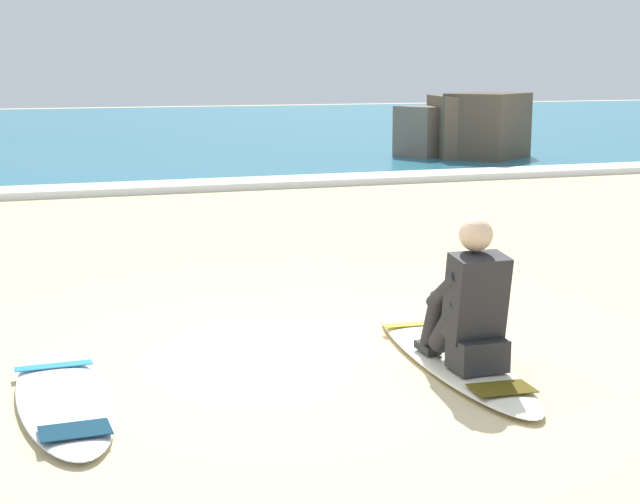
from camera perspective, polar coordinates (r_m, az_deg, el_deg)
ground_plane at (r=6.45m, az=-1.63°, el=-6.51°), size 80.00×80.00×0.00m
sea at (r=28.87m, az=-15.52°, el=6.82°), size 80.00×28.00×0.10m
breaking_foam at (r=15.27m, az=-12.06°, el=3.65°), size 80.00×0.90×0.11m
surfboard_main at (r=6.53m, az=7.68°, el=-6.07°), size 0.71×2.50×0.08m
surfer_seated at (r=6.14m, az=8.79°, el=-3.31°), size 0.37×0.70×0.95m
surfboard_spare_near at (r=5.86m, az=-14.86°, el=-8.35°), size 0.56×1.96×0.08m
rock_outcrop_distant at (r=19.89m, az=8.64°, el=7.14°), size 2.64×2.43×1.38m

